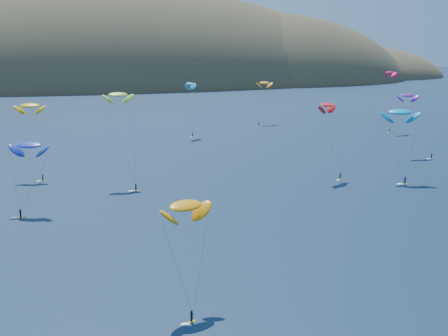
% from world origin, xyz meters
% --- Properties ---
extents(island, '(730.00, 300.00, 210.00)m').
position_xyz_m(island, '(39.40, 562.36, -10.74)').
color(island, '#3D3526').
rests_on(island, ground).
extents(kitesurfer_1, '(8.67, 9.75, 22.67)m').
position_xyz_m(kitesurfer_1, '(-50.73, 127.97, 20.34)').
color(kitesurfer_1, gold).
rests_on(kitesurfer_1, ground).
extents(kitesurfer_2, '(9.14, 10.15, 17.14)m').
position_xyz_m(kitesurfer_2, '(-32.34, 28.41, 14.79)').
color(kitesurfer_2, gold).
rests_on(kitesurfer_2, ground).
extents(kitesurfer_3, '(7.84, 13.13, 26.26)m').
position_xyz_m(kitesurfer_3, '(-28.42, 112.33, 24.00)').
color(kitesurfer_3, gold).
rests_on(kitesurfer_3, ground).
extents(kitesurfer_4, '(8.03, 8.48, 23.63)m').
position_xyz_m(kitesurfer_4, '(13.07, 190.29, 21.35)').
color(kitesurfer_4, gold).
rests_on(kitesurfer_4, ground).
extents(kitesurfer_5, '(11.10, 11.29, 21.77)m').
position_xyz_m(kitesurfer_5, '(45.82, 92.15, 18.92)').
color(kitesurfer_5, gold).
rests_on(kitesurfer_5, ground).
extents(kitesurfer_6, '(8.67, 12.10, 22.47)m').
position_xyz_m(kitesurfer_6, '(70.87, 125.06, 20.26)').
color(kitesurfer_6, gold).
rests_on(kitesurfer_6, ground).
extents(kitesurfer_8, '(8.45, 7.01, 27.43)m').
position_xyz_m(kitesurfer_8, '(97.81, 177.16, 25.22)').
color(kitesurfer_8, gold).
rests_on(kitesurfer_8, ground).
extents(kitesurfer_9, '(8.69, 8.88, 22.85)m').
position_xyz_m(kitesurfer_9, '(27.98, 101.22, 20.56)').
color(kitesurfer_9, gold).
rests_on(kitesurfer_9, ground).
extents(kitesurfer_10, '(10.01, 10.79, 17.67)m').
position_xyz_m(kitesurfer_10, '(-52.13, 89.85, 15.10)').
color(kitesurfer_10, gold).
rests_on(kitesurfer_10, ground).
extents(kitesurfer_11, '(11.61, 12.68, 21.46)m').
position_xyz_m(kitesurfer_11, '(57.45, 219.84, 19.16)').
color(kitesurfer_11, gold).
rests_on(kitesurfer_11, ground).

